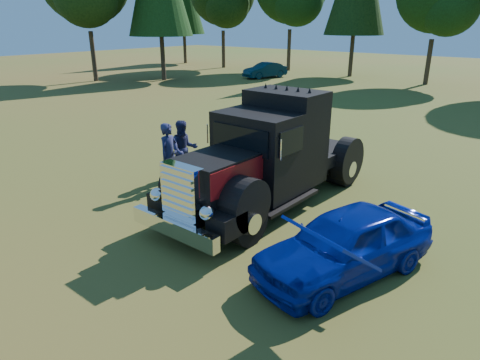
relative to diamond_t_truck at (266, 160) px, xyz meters
The scene contains 6 objects.
ground 2.67m from the diamond_t_truck, 96.28° to the right, with size 120.00×120.00×0.00m, color #395D1B.
diamond_t_truck is the anchor object (origin of this frame).
hotrod_coupe 3.79m from the diamond_t_truck, 29.15° to the right, with size 2.65×4.37×1.89m.
spectator_near 3.11m from the diamond_t_truck, 165.88° to the right, with size 0.71×0.47×1.95m, color #1C2A43.
spectator_far 3.31m from the diamond_t_truck, behind, with size 0.90×0.70×1.85m, color #1A2B3E.
distant_teal_car 27.82m from the diamond_t_truck, 126.48° to the left, with size 1.39×3.99×1.31m, color #0B433F.
Camera 1 is at (6.64, -6.46, 4.74)m, focal length 32.00 mm.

